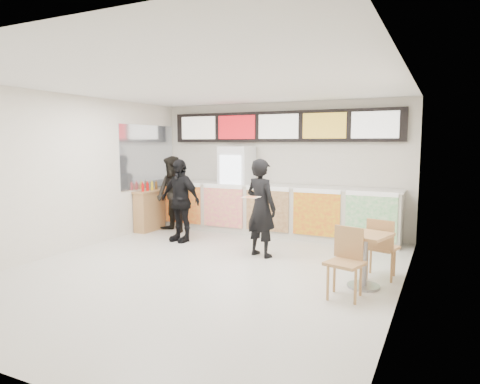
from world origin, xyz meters
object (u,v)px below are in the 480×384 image
Objects in this scene: customer_mid at (180,200)px; cafe_table at (365,250)px; customer_main at (261,208)px; customer_left at (173,194)px; drinks_fridge at (237,189)px; condiment_ledge at (149,210)px; service_counter at (273,210)px.

cafe_table is (4.03, -1.30, -0.32)m from customer_mid.
customer_main is 1.01× the size of customer_left.
drinks_fridge is 1.75× the size of condiment_ledge.
customer_mid reaches higher than cafe_table.
customer_main is at bearing -52.64° from drinks_fridge.
drinks_fridge reaches higher than customer_left.
drinks_fridge is 1.49m from customer_left.
condiment_ledge is (-3.30, 0.98, -0.41)m from customer_main.
customer_mid is 1.53× the size of condiment_ledge.
service_counter reaches higher than cafe_table.
cafe_table is 5.65m from condiment_ledge.
customer_left is at bearing 143.04° from customer_mid.
drinks_fridge is at bearing 179.01° from service_counter.
condiment_ledge is (-1.28, 0.61, -0.38)m from customer_mid.
customer_left reaches higher than condiment_ledge.
customer_mid is at bearing 177.83° from cafe_table.
cafe_table is at bearing -47.94° from service_counter.
condiment_ledge is (-1.89, -0.87, -0.51)m from drinks_fridge.
cafe_table is at bearing -3.46° from customer_left.
drinks_fridge is 2.33m from customer_main.
customer_main is 2.25m from cafe_table.
customer_left is (-2.20, -0.77, 0.32)m from service_counter.
service_counter is at bearing 38.94° from customer_left.
condiment_ledge is at bearing 164.04° from customer_mid.
customer_main is (1.41, -1.85, -0.10)m from drinks_fridge.
condiment_ledge is at bearing -155.19° from drinks_fridge.
customer_left reaches higher than service_counter.
service_counter is 2.15m from customer_mid.
cafe_table is (3.43, -2.78, -0.45)m from drinks_fridge.
service_counter is at bearing -0.99° from drinks_fridge.
condiment_ledge is at bearing -163.13° from service_counter.
condiment_ledge is at bearing 175.95° from cafe_table.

